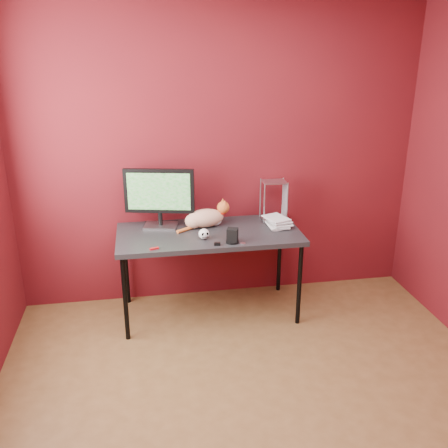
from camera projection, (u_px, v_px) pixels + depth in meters
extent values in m
cube|color=brown|center=(265.00, 420.00, 3.12)|extent=(3.50, 3.50, 0.01)
cube|color=#581017|center=(219.00, 156.00, 4.28)|extent=(3.50, 0.02, 2.60)
cube|color=black|center=(209.00, 234.00, 4.11)|extent=(1.50, 0.70, 0.04)
cylinder|color=black|center=(125.00, 299.00, 3.85)|extent=(0.04, 0.04, 0.71)
cylinder|color=black|center=(299.00, 285.00, 4.07)|extent=(0.04, 0.04, 0.71)
cylinder|color=black|center=(126.00, 266.00, 4.40)|extent=(0.04, 0.04, 0.71)
cylinder|color=black|center=(279.00, 255.00, 4.62)|extent=(0.04, 0.04, 0.71)
cube|color=#AAABAF|center=(161.00, 226.00, 4.20)|extent=(0.30, 0.24, 0.02)
cylinder|color=black|center=(160.00, 218.00, 4.18)|extent=(0.04, 0.04, 0.11)
cube|color=black|center=(159.00, 191.00, 4.10)|extent=(0.57, 0.16, 0.37)
cube|color=#124313|center=(159.00, 191.00, 4.10)|extent=(0.51, 0.12, 0.31)
ellipsoid|color=#C25D29|center=(205.00, 218.00, 4.19)|extent=(0.35, 0.22, 0.15)
ellipsoid|color=#C25D29|center=(194.00, 221.00, 4.17)|extent=(0.17, 0.17, 0.12)
sphere|color=silver|center=(216.00, 219.00, 4.23)|extent=(0.11, 0.11, 0.11)
sphere|color=#CB6227|center=(223.00, 207.00, 4.21)|extent=(0.11, 0.11, 0.11)
cone|color=#CB6227|center=(225.00, 202.00, 4.17)|extent=(0.03, 0.03, 0.04)
cone|color=#CB6227|center=(223.00, 201.00, 4.22)|extent=(0.03, 0.03, 0.04)
cylinder|color=#B01E0B|center=(222.00, 212.00, 4.22)|extent=(0.08, 0.08, 0.01)
cylinder|color=#CB6227|center=(186.00, 229.00, 4.11)|extent=(0.16, 0.12, 0.03)
ellipsoid|color=silver|center=(204.00, 234.00, 3.94)|extent=(0.09, 0.09, 0.08)
ellipsoid|color=black|center=(202.00, 234.00, 3.90)|extent=(0.02, 0.01, 0.03)
ellipsoid|color=black|center=(207.00, 234.00, 3.91)|extent=(0.02, 0.01, 0.03)
cube|color=black|center=(205.00, 237.00, 3.91)|extent=(0.05, 0.01, 0.00)
cylinder|color=black|center=(232.00, 242.00, 3.88)|extent=(0.10, 0.10, 0.01)
cube|color=black|center=(232.00, 235.00, 3.86)|extent=(0.10, 0.10, 0.10)
imported|color=beige|center=(270.00, 214.00, 4.18)|extent=(0.17, 0.22, 0.22)
imported|color=beige|center=(270.00, 189.00, 4.10)|extent=(0.19, 0.24, 0.22)
imported|color=beige|center=(271.00, 163.00, 4.02)|extent=(0.21, 0.25, 0.22)
imported|color=beige|center=(272.00, 136.00, 3.95)|extent=(0.23, 0.26, 0.22)
cylinder|color=#AAABAF|center=(265.00, 204.00, 4.24)|extent=(0.01, 0.01, 0.35)
cylinder|color=#AAABAF|center=(288.00, 202.00, 4.27)|extent=(0.01, 0.01, 0.35)
cylinder|color=#AAABAF|center=(260.00, 198.00, 4.40)|extent=(0.01, 0.01, 0.35)
cylinder|color=#AAABAF|center=(282.00, 197.00, 4.43)|extent=(0.01, 0.01, 0.35)
cube|color=#AAABAF|center=(273.00, 218.00, 4.39)|extent=(0.21, 0.17, 0.01)
cube|color=#AAABAF|center=(274.00, 182.00, 4.28)|extent=(0.21, 0.17, 0.01)
cube|color=#AA0D13|center=(154.00, 249.00, 3.76)|extent=(0.07, 0.04, 0.01)
cube|color=black|center=(217.00, 244.00, 3.83)|extent=(0.05, 0.03, 0.02)
cylinder|color=#AAABAF|center=(243.00, 243.00, 3.87)|extent=(0.04, 0.04, 0.00)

